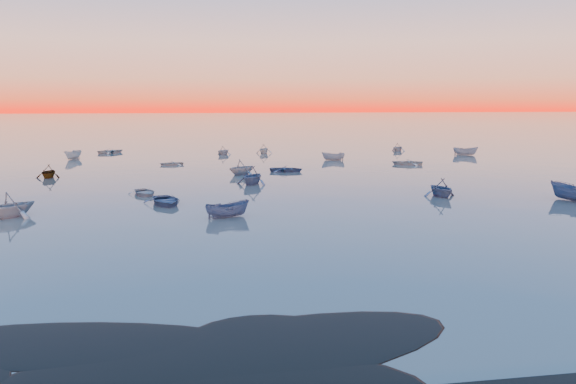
{
  "coord_description": "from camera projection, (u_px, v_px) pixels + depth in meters",
  "views": [
    {
      "loc": [
        -11.45,
        -18.37,
        8.82
      ],
      "look_at": [
        -3.94,
        28.0,
        1.17
      ],
      "focal_mm": 35.0,
      "sensor_mm": 36.0,
      "label": 1
    }
  ],
  "objects": [
    {
      "name": "ground",
      "position": [
        252.0,
        143.0,
        118.55
      ],
      "size": [
        600.0,
        600.0,
        0.0
      ],
      "primitive_type": "plane",
      "color": "#675E55",
      "rests_on": "ground"
    },
    {
      "name": "mud_lobes",
      "position": [
        525.0,
        349.0,
        20.14
      ],
      "size": [
        140.0,
        6.0,
        0.07
      ],
      "primitive_type": null,
      "color": "black",
      "rests_on": "ground"
    },
    {
      "name": "moored_fleet",
      "position": [
        287.0,
        170.0,
        72.76
      ],
      "size": [
        124.0,
        58.0,
        1.2
      ],
      "primitive_type": null,
      "color": "beige",
      "rests_on": "ground"
    },
    {
      "name": "boat_near_left",
      "position": [
        166.0,
        204.0,
        48.25
      ],
      "size": [
        4.81,
        3.01,
        1.12
      ],
      "primitive_type": "imported",
      "rotation": [
        0.0,
        0.0,
        0.28
      ],
      "color": "#3C4F74",
      "rests_on": "ground"
    },
    {
      "name": "boat_near_center",
      "position": [
        228.0,
        217.0,
        43.04
      ],
      "size": [
        2.42,
        3.82,
        1.23
      ],
      "primitive_type": "imported",
      "rotation": [
        0.0,
        0.0,
        1.85
      ],
      "color": "#3C4F74",
      "rests_on": "ground"
    },
    {
      "name": "boat_near_right",
      "position": [
        441.0,
        196.0,
        52.36
      ],
      "size": [
        3.97,
        2.24,
        1.32
      ],
      "primitive_type": "imported",
      "rotation": [
        0.0,
        0.0,
        3.29
      ],
      "color": "#3C4F74",
      "rests_on": "ground"
    }
  ]
}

